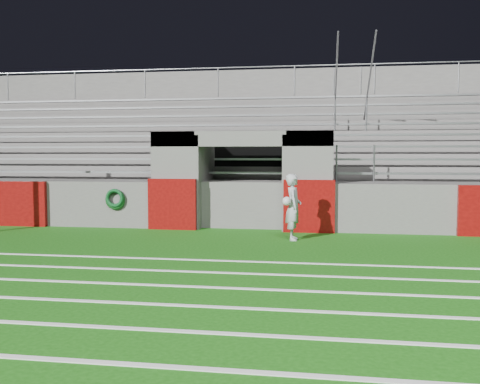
# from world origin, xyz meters

# --- Properties ---
(ground) EXTENTS (90.00, 90.00, 0.00)m
(ground) POSITION_xyz_m (0.00, 0.00, 0.00)
(ground) COLOR #15550E
(ground) RESTS_ON ground
(field_markings) EXTENTS (28.00, 8.09, 0.01)m
(field_markings) POSITION_xyz_m (0.00, -5.00, 0.01)
(field_markings) COLOR white
(field_markings) RESTS_ON ground
(stadium_structure) EXTENTS (26.00, 8.48, 5.42)m
(stadium_structure) POSITION_xyz_m (0.00, 7.97, 1.49)
(stadium_structure) COLOR #555351
(stadium_structure) RESTS_ON ground
(goalkeeper_with_ball) EXTENTS (0.45, 0.61, 1.54)m
(goalkeeper_with_ball) POSITION_xyz_m (1.47, 1.68, 0.77)
(goalkeeper_with_ball) COLOR #A6AAAF
(goalkeeper_with_ball) RESTS_ON ground
(hose_coil) EXTENTS (0.56, 0.15, 0.58)m
(hose_coil) POSITION_xyz_m (-3.39, 2.93, 0.80)
(hose_coil) COLOR #0B3811
(hose_coil) RESTS_ON ground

